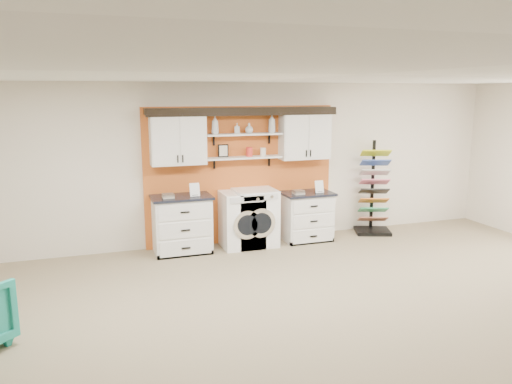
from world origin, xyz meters
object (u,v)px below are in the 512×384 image
object	(u,v)px
base_cabinet_left	(182,224)
washer	(242,219)
dryer	(255,217)
sample_rack	(373,204)
base_cabinet_right	(306,216)

from	to	relation	value
base_cabinet_left	washer	xyz separation A→B (m)	(1.03, -0.00, 0.00)
dryer	sample_rack	size ratio (longest dim) A/B	0.57
dryer	washer	bearing A→B (deg)	180.00
base_cabinet_left	dryer	world-z (taller)	dryer
base_cabinet_right	sample_rack	world-z (taller)	sample_rack
base_cabinet_right	washer	size ratio (longest dim) A/B	0.93
base_cabinet_left	dryer	xyz separation A→B (m)	(1.28, -0.00, 0.02)
base_cabinet_right	sample_rack	size ratio (longest dim) A/B	0.51
base_cabinet_left	sample_rack	xyz separation A→B (m)	(3.66, 0.04, 0.07)
base_cabinet_left	base_cabinet_right	size ratio (longest dim) A/B	1.10
washer	sample_rack	distance (m)	2.62
base_cabinet_left	washer	distance (m)	1.03
washer	sample_rack	world-z (taller)	sample_rack
dryer	base_cabinet_right	bearing A→B (deg)	0.20
base_cabinet_left	dryer	size ratio (longest dim) A/B	0.99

